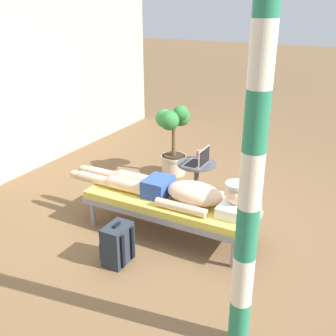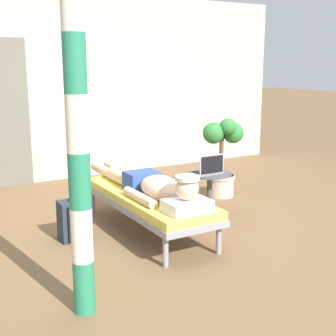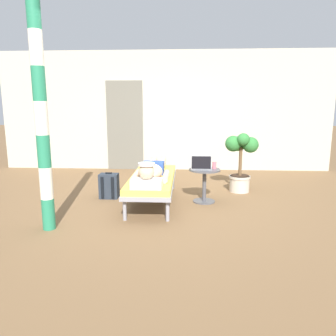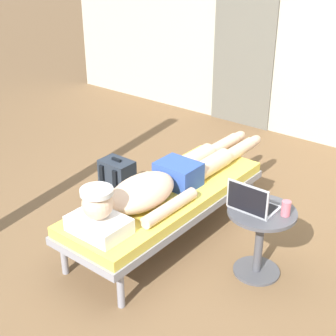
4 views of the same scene
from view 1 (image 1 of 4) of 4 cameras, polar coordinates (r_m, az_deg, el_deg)
name	(u,v)px [view 1 (image 1 of 4)]	position (r m, az deg, el deg)	size (l,w,h in m)	color
ground_plane	(185,224)	(4.69, 2.41, -7.87)	(40.00, 40.00, 0.00)	brown
lounge_chair	(170,204)	(4.38, 0.27, -5.02)	(0.66, 1.86, 0.42)	gray
person_reclining	(175,190)	(4.28, 0.94, -3.13)	(0.53, 2.17, 0.33)	white
side_table	(196,175)	(5.04, 4.02, -1.04)	(0.48, 0.48, 0.52)	#4C4C51
laptop	(199,161)	(4.89, 4.34, 1.02)	(0.31, 0.24, 0.23)	#A5A8AD
drink_glass	(199,154)	(5.10, 4.33, 1.92)	(0.06, 0.06, 0.11)	#D86672
backpack	(117,244)	(4.01, -7.11, -10.57)	(0.30, 0.26, 0.42)	#262D38
potted_plant	(173,135)	(5.77, 0.74, 4.67)	(0.56, 0.47, 1.03)	#BFB29E
porch_post	(251,180)	(2.59, 11.60, -1.69)	(0.15, 0.15, 2.67)	#267F59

